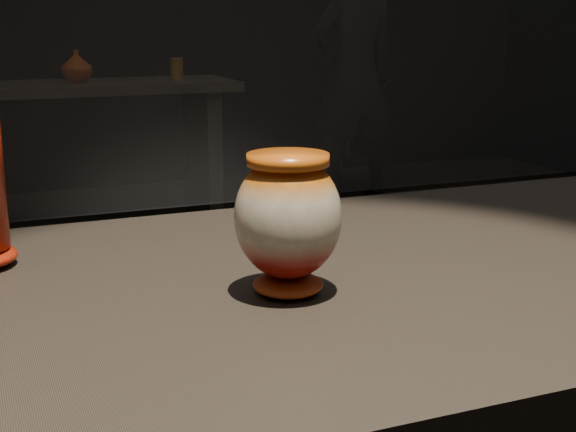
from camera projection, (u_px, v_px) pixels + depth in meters
The scene contains 5 objects.
main_vase at pixel (288, 219), 0.97m from camera, with size 0.16×0.16×0.18m.
back_shelf at pixel (44, 135), 4.16m from camera, with size 2.00×0.60×0.90m.
back_vase_mid at pixel (77, 66), 4.15m from camera, with size 0.16×0.16×0.16m, color maroon.
back_vase_right at pixel (177, 69), 4.29m from camera, with size 0.06×0.06×0.12m, color #906015.
visitor at pixel (354, 76), 5.34m from camera, with size 0.62×0.40×1.69m, color black.
Camera 1 is at (-0.52, -0.93, 1.23)m, focal length 50.00 mm.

